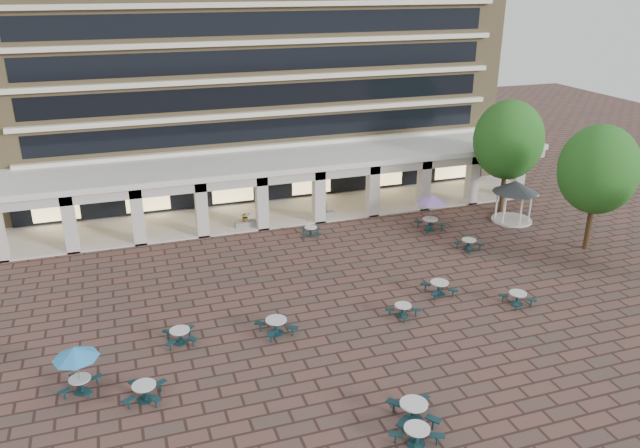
# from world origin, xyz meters

# --- Properties ---
(ground) EXTENTS (120.00, 120.00, 0.00)m
(ground) POSITION_xyz_m (0.00, 0.00, 0.00)
(ground) COLOR brown
(ground) RESTS_ON ground
(apartment_building) EXTENTS (40.00, 15.50, 25.20)m
(apartment_building) POSITION_xyz_m (0.00, 25.47, 12.60)
(apartment_building) COLOR #957F54
(apartment_building) RESTS_ON ground
(retail_arcade) EXTENTS (42.00, 6.60, 4.40)m
(retail_arcade) POSITION_xyz_m (0.00, 14.80, 3.00)
(retail_arcade) COLOR white
(retail_arcade) RESTS_ON ground
(picnic_table_0) EXTENTS (1.98, 1.98, 0.76)m
(picnic_table_0) POSITION_xyz_m (-11.41, -4.92, 0.46)
(picnic_table_0) COLOR #123137
(picnic_table_0) RESTS_ON ground
(picnic_table_1) EXTENTS (2.13, 2.13, 0.86)m
(picnic_table_1) POSITION_xyz_m (-1.22, -9.74, 0.51)
(picnic_table_1) COLOR #123137
(picnic_table_1) RESTS_ON ground
(picnic_table_2) EXTENTS (2.09, 2.09, 0.76)m
(picnic_table_2) POSITION_xyz_m (-1.71, -11.00, 0.46)
(picnic_table_2) COLOR #123137
(picnic_table_2) RESTS_ON ground
(picnic_table_3) EXTENTS (1.75, 1.75, 0.72)m
(picnic_table_3) POSITION_xyz_m (8.50, -2.84, 0.43)
(picnic_table_3) COLOR #123137
(picnic_table_3) RESTS_ON ground
(picnic_table_4) EXTENTS (1.95, 1.95, 2.25)m
(picnic_table_4) POSITION_xyz_m (-14.00, -3.48, 1.91)
(picnic_table_4) COLOR #123137
(picnic_table_4) RESTS_ON ground
(picnic_table_5) EXTENTS (1.68, 1.68, 0.74)m
(picnic_table_5) POSITION_xyz_m (-9.46, -0.91, 0.44)
(picnic_table_5) COLOR #123137
(picnic_table_5) RESTS_ON ground
(picnic_table_7) EXTENTS (1.84, 1.84, 0.67)m
(picnic_table_7) POSITION_xyz_m (2.01, -2.00, 0.40)
(picnic_table_7) COLOR #123137
(picnic_table_7) RESTS_ON ground
(picnic_table_8) EXTENTS (2.08, 2.08, 0.81)m
(picnic_table_8) POSITION_xyz_m (-4.78, -1.56, 0.49)
(picnic_table_8) COLOR #123137
(picnic_table_8) RESTS_ON ground
(picnic_table_10) EXTENTS (1.74, 1.74, 0.77)m
(picnic_table_10) POSITION_xyz_m (5.01, -0.44, 0.46)
(picnic_table_10) COLOR #123137
(picnic_table_10) RESTS_ON ground
(picnic_table_11) EXTENTS (2.28, 2.28, 2.63)m
(picnic_table_11) POSITION_xyz_m (9.11, 8.42, 2.23)
(picnic_table_11) COLOR #123137
(picnic_table_11) RESTS_ON ground
(picnic_table_12) EXTENTS (1.71, 1.71, 0.65)m
(picnic_table_12) POSITION_xyz_m (0.74, 10.00, 0.39)
(picnic_table_12) COLOR #123137
(picnic_table_12) RESTS_ON ground
(picnic_table_13) EXTENTS (1.88, 1.88, 0.71)m
(picnic_table_13) POSITION_xyz_m (9.88, 4.49, 0.42)
(picnic_table_13) COLOR #123137
(picnic_table_13) RESTS_ON ground
(gazebo) EXTENTS (3.26, 3.26, 3.04)m
(gazebo) POSITION_xyz_m (15.62, 8.03, 2.29)
(gazebo) COLOR beige
(gazebo) RESTS_ON ground
(tree_east_a) EXTENTS (4.98, 4.98, 8.30)m
(tree_east_a) POSITION_xyz_m (17.31, 2.20, 5.42)
(tree_east_a) COLOR #452E1B
(tree_east_a) RESTS_ON ground
(tree_east_c) EXTENTS (5.12, 5.12, 8.52)m
(tree_east_c) POSITION_xyz_m (16.03, 10.07, 5.57)
(tree_east_c) COLOR #452E1B
(tree_east_c) RESTS_ON ground
(planter_left) EXTENTS (1.50, 0.61, 1.20)m
(planter_left) POSITION_xyz_m (-3.24, 12.90, 0.46)
(planter_left) COLOR gray
(planter_left) RESTS_ON ground
(planter_right) EXTENTS (1.50, 0.80, 1.26)m
(planter_right) POSITION_xyz_m (2.70, 12.90, 0.51)
(planter_right) COLOR gray
(planter_right) RESTS_ON ground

